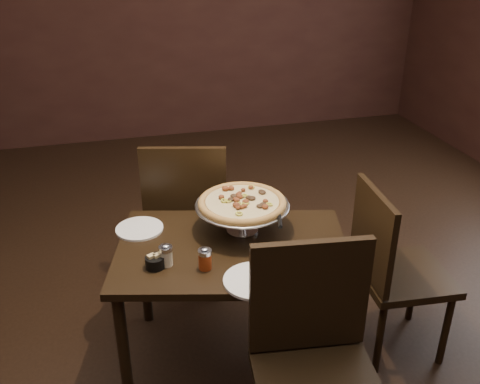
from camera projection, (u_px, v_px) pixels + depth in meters
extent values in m
cube|color=black|center=(223.00, 368.00, 2.76)|extent=(6.00, 7.00, 0.02)
cube|color=black|center=(138.00, 0.00, 5.17)|extent=(6.00, 0.02, 2.80)
cube|color=black|center=(233.00, 250.00, 2.52)|extent=(1.23, 0.97, 0.04)
cylinder|color=black|center=(124.00, 352.00, 2.40)|extent=(0.05, 0.05, 0.64)
cylinder|color=black|center=(341.00, 350.00, 2.40)|extent=(0.05, 0.05, 0.64)
cylinder|color=black|center=(145.00, 272.00, 2.95)|extent=(0.05, 0.05, 0.64)
cylinder|color=black|center=(321.00, 271.00, 2.96)|extent=(0.05, 0.05, 0.64)
cylinder|color=#BBBBC2|center=(242.00, 230.00, 2.65)|extent=(0.16, 0.16, 0.01)
cylinder|color=#BBBBC2|center=(242.00, 218.00, 2.62)|extent=(0.03, 0.03, 0.12)
cylinder|color=#BBBBC2|center=(242.00, 206.00, 2.59)|extent=(0.11, 0.11, 0.01)
cylinder|color=#9F9FA4|center=(242.00, 205.00, 2.59)|extent=(0.45, 0.45, 0.01)
torus|color=#9F9FA4|center=(242.00, 205.00, 2.59)|extent=(0.46, 0.46, 0.01)
cylinder|color=brown|center=(242.00, 203.00, 2.58)|extent=(0.42, 0.42, 0.01)
torus|color=brown|center=(242.00, 203.00, 2.58)|extent=(0.43, 0.43, 0.04)
cylinder|color=tan|center=(242.00, 201.00, 2.58)|extent=(0.36, 0.36, 0.01)
cylinder|color=beige|center=(166.00, 258.00, 2.37)|extent=(0.06, 0.06, 0.08)
cylinder|color=#BBBBC2|center=(166.00, 249.00, 2.35)|extent=(0.06, 0.06, 0.02)
ellipsoid|color=#BBBBC2|center=(165.00, 246.00, 2.34)|extent=(0.03, 0.03, 0.01)
cylinder|color=maroon|center=(205.00, 261.00, 2.34)|extent=(0.06, 0.06, 0.08)
cylinder|color=#BBBBC2|center=(205.00, 252.00, 2.32)|extent=(0.06, 0.06, 0.02)
ellipsoid|color=#BBBBC2|center=(205.00, 249.00, 2.31)|extent=(0.03, 0.03, 0.01)
cylinder|color=black|center=(155.00, 262.00, 2.35)|extent=(0.09, 0.09, 0.05)
cube|color=tan|center=(151.00, 260.00, 2.35)|extent=(0.04, 0.04, 0.06)
cube|color=tan|center=(157.00, 259.00, 2.35)|extent=(0.04, 0.04, 0.06)
cube|color=white|center=(274.00, 268.00, 2.35)|extent=(0.15, 0.15, 0.01)
cylinder|color=white|center=(140.00, 229.00, 2.66)|extent=(0.24, 0.24, 0.01)
cylinder|color=white|center=(255.00, 281.00, 2.26)|extent=(0.27, 0.27, 0.01)
cone|color=#BBBBC2|center=(280.00, 222.00, 2.43)|extent=(0.14, 0.14, 0.00)
cylinder|color=black|center=(280.00, 221.00, 2.43)|extent=(0.05, 0.12, 0.02)
cube|color=black|center=(189.00, 215.00, 3.22)|extent=(0.56, 0.56, 0.04)
cube|color=black|center=(184.00, 189.00, 2.91)|extent=(0.46, 0.15, 0.49)
cylinder|color=black|center=(221.00, 234.00, 3.50)|extent=(0.04, 0.04, 0.45)
cylinder|color=black|center=(164.00, 234.00, 3.50)|extent=(0.04, 0.04, 0.45)
cylinder|color=black|center=(220.00, 267.00, 3.16)|extent=(0.04, 0.04, 0.45)
cylinder|color=black|center=(157.00, 267.00, 3.16)|extent=(0.04, 0.04, 0.45)
cube|color=black|center=(310.00, 296.00, 2.05)|extent=(0.47, 0.09, 0.49)
cube|color=black|center=(404.00, 275.00, 2.71)|extent=(0.47, 0.47, 0.04)
cube|color=black|center=(373.00, 235.00, 2.57)|extent=(0.07, 0.44, 0.46)
cylinder|color=black|center=(446.00, 330.00, 2.69)|extent=(0.04, 0.04, 0.42)
cylinder|color=black|center=(413.00, 288.00, 3.00)|extent=(0.04, 0.04, 0.42)
cylinder|color=black|center=(380.00, 338.00, 2.63)|extent=(0.04, 0.04, 0.42)
cylinder|color=black|center=(354.00, 295.00, 2.94)|extent=(0.04, 0.04, 0.42)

